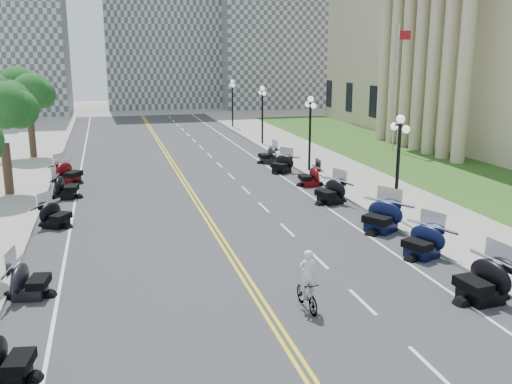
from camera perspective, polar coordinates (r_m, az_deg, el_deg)
ground at (r=21.66m, az=-1.74°, el=-7.56°), size 160.00×160.00×0.00m
road at (r=31.02m, az=-5.91°, el=-1.00°), size 16.00×90.00×0.01m
centerline_yellow_a at (r=31.00m, az=-6.13°, el=-1.00°), size 0.12×90.00×0.00m
centerline_yellow_b at (r=31.03m, az=-5.69°, el=-0.97°), size 0.12×90.00×0.00m
edge_line_north at (r=32.57m, az=5.28°, el=-0.26°), size 0.12×90.00×0.00m
edge_line_south at (r=30.75m, az=-17.78°, el=-1.72°), size 0.12×90.00×0.00m
lane_dash_4 at (r=16.04m, az=16.91°, el=-16.26°), size 0.12×2.00×0.00m
lane_dash_5 at (r=19.14m, az=10.60°, el=-10.74°), size 0.12×2.00×0.00m
lane_dash_6 at (r=22.53m, az=6.27°, el=-6.74°), size 0.12×2.00×0.00m
lane_dash_7 at (r=26.10m, az=3.14°, el=-3.79°), size 0.12×2.00×0.00m
lane_dash_8 at (r=29.77m, az=0.79°, el=-1.54°), size 0.12×2.00×0.00m
lane_dash_9 at (r=33.52m, az=-1.04°, el=0.21°), size 0.12×2.00×0.00m
lane_dash_10 at (r=37.32m, az=-2.49°, el=1.60°), size 0.12×2.00×0.00m
lane_dash_11 at (r=41.16m, az=-3.68°, el=2.74°), size 0.12×2.00×0.00m
lane_dash_12 at (r=45.03m, az=-4.67°, el=3.68°), size 0.12×2.00×0.00m
lane_dash_13 at (r=48.92m, az=-5.50°, el=4.47°), size 0.12×2.00×0.00m
lane_dash_14 at (r=52.82m, az=-6.21°, el=5.14°), size 0.12×2.00×0.00m
lane_dash_15 at (r=56.74m, az=-6.82°, el=5.72°), size 0.12×2.00×0.00m
lane_dash_16 at (r=60.67m, az=-7.36°, el=6.22°), size 0.12×2.00×0.00m
lane_dash_17 at (r=64.61m, az=-7.83°, el=6.66°), size 0.12×2.00×0.00m
lane_dash_18 at (r=68.55m, az=-8.25°, el=7.05°), size 0.12×2.00×0.00m
lane_dash_19 at (r=72.50m, az=-8.62°, el=7.40°), size 0.12×2.00×0.00m
sidewalk_north at (r=34.14m, az=11.77°, el=0.27°), size 5.00×90.00×0.15m
lawn at (r=44.31m, az=15.33°, el=3.11°), size 9.00×60.00×0.10m
distant_block_b at (r=88.36m, az=-9.65°, el=18.22°), size 16.00×12.00×30.00m
distant_block_c at (r=88.77m, az=2.75°, el=15.79°), size 20.00×14.00×22.00m
street_lamp_2 at (r=27.56m, az=13.98°, el=2.32°), size 0.50×1.20×4.90m
street_lamp_3 at (r=38.36m, az=5.41°, el=5.81°), size 0.50×1.20×4.90m
street_lamp_4 at (r=49.71m, az=0.64°, el=7.69°), size 0.50×1.20×4.90m
street_lamp_5 at (r=61.31m, az=-2.37°, el=8.83°), size 0.50×1.20×4.90m
flagpole at (r=47.44m, az=13.82°, el=9.91°), size 1.10×0.20×10.00m
tree_3 at (r=34.25m, az=-24.12°, el=7.35°), size 4.80×4.80×9.20m
tree_4 at (r=46.10m, az=-21.83°, el=8.92°), size 4.80×4.80×9.20m
motorcycle_n_4 at (r=19.98m, az=21.67°, el=-8.06°), size 2.46×2.46×1.56m
motorcycle_n_5 at (r=23.41m, az=16.32°, el=-4.61°), size 2.69×2.69×1.44m
motorcycle_n_6 at (r=26.25m, az=12.42°, el=-2.24°), size 3.08×3.08×1.56m
motorcycle_n_7 at (r=30.70m, az=7.46°, el=0.19°), size 2.57×2.57×1.46m
motorcycle_n_8 at (r=34.64m, az=5.39°, el=1.69°), size 1.96×1.96×1.31m
motorcycle_n_9 at (r=38.30m, az=2.59°, el=2.92°), size 2.68×2.68×1.34m
motorcycle_n_10 at (r=41.71m, az=1.22°, el=3.82°), size 2.05×2.05×1.33m
motorcycle_s_4 at (r=15.71m, az=-23.67°, el=-14.90°), size 2.12×2.12×1.29m
motorcycle_s_5 at (r=20.37m, az=-21.75°, el=-8.01°), size 2.17×2.17×1.32m
motorcycle_s_7 at (r=27.92m, az=-19.44°, el=-2.03°), size 2.56×2.56×1.30m
motorcycle_s_8 at (r=33.20m, az=-18.52°, el=0.60°), size 2.30×2.30×1.43m
motorcycle_s_9 at (r=37.02m, az=-18.25°, el=1.97°), size 2.91×2.91×1.48m
bicycle at (r=18.21m, az=5.11°, el=-10.19°), size 0.54×1.68×1.00m
cyclist_rider at (r=17.72m, az=5.20°, el=-6.30°), size 0.60×0.39×1.63m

